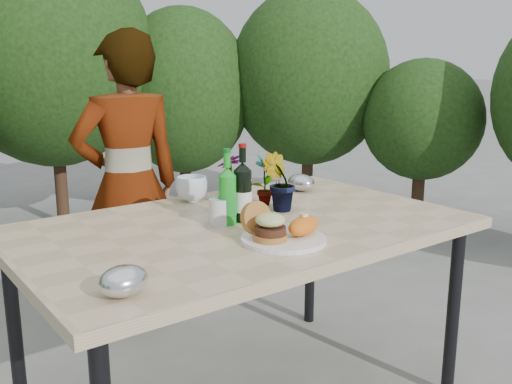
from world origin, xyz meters
TOP-DOWN VIEW (x-y plane):
  - patio_table at (0.00, 0.00)m, footprint 1.60×1.00m
  - shrub_hedge at (0.05, 1.85)m, footprint 6.76×5.18m
  - dinner_plate at (-0.02, -0.26)m, footprint 0.28×0.28m
  - burger_stack at (-0.08, -0.24)m, footprint 0.11×0.16m
  - sweet_potato at (0.05, -0.28)m, footprint 0.17×0.12m
  - grilled_veg at (-0.00, -0.17)m, footprint 0.08×0.05m
  - wine_bottle at (0.02, 0.02)m, footprint 0.07×0.07m
  - sparkling_water at (-0.05, 0.02)m, footprint 0.07×0.07m
  - plastic_cup at (-0.08, 0.03)m, footprint 0.07×0.07m
  - seedling_left at (0.23, 0.16)m, footprint 0.13×0.11m
  - seedling_mid at (0.22, 0.06)m, footprint 0.16×0.16m
  - seedling_right at (0.14, 0.28)m, footprint 0.13×0.13m
  - blue_bowl at (0.02, 0.41)m, footprint 0.14×0.14m
  - foil_packet_left at (-0.62, -0.36)m, footprint 0.15×0.13m
  - foil_packet_right at (0.52, 0.27)m, footprint 0.13×0.15m
  - person at (-0.04, 0.90)m, footprint 0.57×0.41m

SIDE VIEW (x-z plane):
  - patio_table at x=0.00m, z-range 0.32..1.07m
  - person at x=-0.04m, z-range 0.00..1.47m
  - dinner_plate at x=-0.02m, z-range 0.75..0.76m
  - grilled_veg at x=0.00m, z-range 0.76..0.79m
  - foil_packet_left at x=-0.62m, z-range 0.75..0.83m
  - foil_packet_right at x=0.52m, z-range 0.75..0.83m
  - sweet_potato at x=0.05m, z-range 0.77..0.83m
  - plastic_cup at x=-0.08m, z-range 0.75..0.84m
  - blue_bowl at x=0.02m, z-range 0.75..0.85m
  - burger_stack at x=-0.08m, z-range 0.75..0.87m
  - sparkling_water at x=-0.05m, z-range 0.71..0.99m
  - seedling_right at x=0.14m, z-range 0.75..0.96m
  - seedling_left at x=0.23m, z-range 0.75..0.96m
  - wine_bottle at x=0.02m, z-range 0.71..1.00m
  - seedling_mid at x=0.22m, z-range 0.75..0.98m
  - shrub_hedge at x=0.05m, z-range 0.03..2.30m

